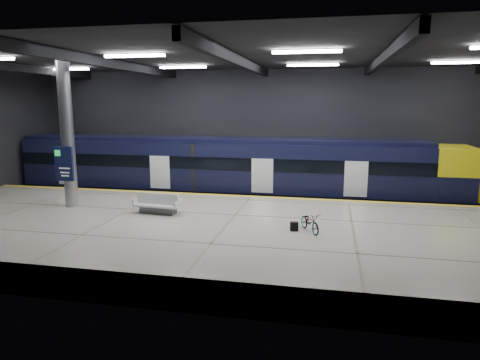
# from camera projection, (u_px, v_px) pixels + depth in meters

# --- Properties ---
(ground) EXTENTS (30.00, 30.00, 0.00)m
(ground) POSITION_uv_depth(u_px,v_px,m) (240.00, 232.00, 20.07)
(ground) COLOR black
(ground) RESTS_ON ground
(room_shell) EXTENTS (30.10, 16.10, 8.05)m
(room_shell) POSITION_uv_depth(u_px,v_px,m) (240.00, 109.00, 19.04)
(room_shell) COLOR black
(room_shell) RESTS_ON ground
(platform) EXTENTS (30.00, 11.00, 1.10)m
(platform) POSITION_uv_depth(u_px,v_px,m) (227.00, 237.00, 17.56)
(platform) COLOR beige
(platform) RESTS_ON ground
(safety_strip) EXTENTS (30.00, 0.40, 0.01)m
(safety_strip) POSITION_uv_depth(u_px,v_px,m) (250.00, 196.00, 22.52)
(safety_strip) COLOR yellow
(safety_strip) RESTS_ON platform
(rails) EXTENTS (30.00, 1.52, 0.16)m
(rails) POSITION_uv_depth(u_px,v_px,m) (259.00, 203.00, 25.35)
(rails) COLOR gray
(rails) RESTS_ON ground
(train) EXTENTS (29.40, 2.84, 3.79)m
(train) POSITION_uv_depth(u_px,v_px,m) (246.00, 170.00, 25.15)
(train) COLOR black
(train) RESTS_ON ground
(bench) EXTENTS (2.13, 1.02, 0.91)m
(bench) POSITION_uv_depth(u_px,v_px,m) (158.00, 206.00, 19.09)
(bench) COLOR #595B60
(bench) RESTS_ON platform
(bicycle) EXTENTS (1.15, 1.53, 0.77)m
(bicycle) POSITION_uv_depth(u_px,v_px,m) (310.00, 222.00, 16.35)
(bicycle) COLOR #99999E
(bicycle) RESTS_ON platform
(pannier_bag) EXTENTS (0.34, 0.25, 0.35)m
(pannier_bag) POSITION_uv_depth(u_px,v_px,m) (294.00, 226.00, 16.51)
(pannier_bag) COLOR black
(pannier_bag) RESTS_ON platform
(info_column) EXTENTS (0.90, 0.78, 6.90)m
(info_column) POSITION_uv_depth(u_px,v_px,m) (67.00, 136.00, 19.87)
(info_column) COLOR #9EA0A5
(info_column) RESTS_ON platform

